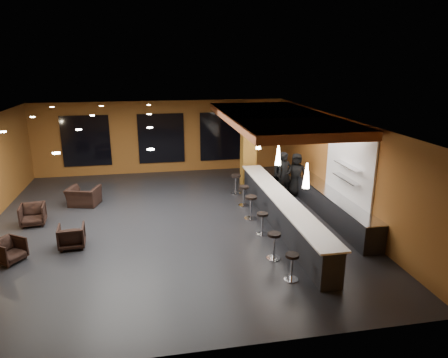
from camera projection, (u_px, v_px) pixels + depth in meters
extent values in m
cube|color=black|center=(170.00, 223.00, 13.78)|extent=(12.00, 13.00, 0.10)
cube|color=black|center=(165.00, 119.00, 12.74)|extent=(12.00, 13.00, 0.10)
cube|color=brown|center=(161.00, 137.00, 19.42)|extent=(12.00, 0.10, 3.50)
cube|color=brown|center=(186.00, 273.00, 7.09)|extent=(12.00, 0.10, 3.50)
cube|color=brown|center=(337.00, 165.00, 14.31)|extent=(0.10, 13.00, 3.50)
cube|color=#A95831|center=(276.00, 118.00, 14.43)|extent=(3.60, 8.00, 0.28)
cube|color=black|center=(86.00, 141.00, 18.73)|extent=(2.20, 0.06, 2.40)
cube|color=black|center=(161.00, 138.00, 19.34)|extent=(2.20, 0.06, 2.40)
cube|color=black|center=(222.00, 136.00, 19.86)|extent=(2.20, 0.06, 2.40)
cube|color=white|center=(349.00, 165.00, 13.28)|extent=(0.06, 3.20, 2.40)
cube|color=black|center=(281.00, 212.00, 13.32)|extent=(0.60, 8.00, 1.00)
cube|color=white|center=(281.00, 197.00, 13.16)|extent=(0.78, 8.10, 0.05)
cube|color=black|center=(330.00, 205.00, 14.15)|extent=(0.70, 6.00, 0.86)
cube|color=silver|center=(331.00, 193.00, 14.02)|extent=(0.72, 6.00, 0.03)
cube|color=silver|center=(347.00, 179.00, 13.19)|extent=(0.30, 1.50, 0.03)
cube|color=silver|center=(348.00, 166.00, 13.06)|extent=(0.30, 1.50, 0.03)
cube|color=#A46E24|center=(248.00, 147.00, 17.28)|extent=(0.60, 0.60, 3.50)
cone|color=white|center=(307.00, 176.00, 10.90)|extent=(0.20, 0.20, 0.70)
cone|color=white|center=(278.00, 155.00, 13.25)|extent=(0.20, 0.20, 0.70)
cone|color=white|center=(258.00, 140.00, 15.60)|extent=(0.20, 0.20, 0.70)
imported|color=black|center=(284.00, 175.00, 15.97)|extent=(0.79, 0.64, 1.88)
imported|color=black|center=(281.00, 175.00, 16.40)|extent=(0.84, 0.67, 1.66)
imported|color=black|center=(296.00, 175.00, 16.26)|extent=(0.98, 0.77, 1.77)
imported|color=black|center=(9.00, 251.00, 11.01)|extent=(1.00, 0.99, 0.66)
imported|color=black|center=(72.00, 236.00, 11.87)|extent=(0.80, 0.82, 0.69)
imported|color=black|center=(33.00, 215.00, 13.46)|extent=(0.86, 0.88, 0.73)
imported|color=black|center=(84.00, 196.00, 15.26)|extent=(1.33, 1.23, 0.72)
cylinder|color=silver|center=(291.00, 279.00, 10.18)|extent=(0.37, 0.37, 0.03)
cylinder|color=silver|center=(292.00, 268.00, 10.09)|extent=(0.06, 0.06, 0.64)
cylinder|color=black|center=(292.00, 255.00, 9.98)|extent=(0.35, 0.35, 0.07)
cylinder|color=silver|center=(273.00, 258.00, 11.26)|extent=(0.40, 0.40, 0.03)
cylinder|color=silver|center=(274.00, 247.00, 11.16)|extent=(0.07, 0.07, 0.69)
cylinder|color=black|center=(274.00, 234.00, 11.05)|extent=(0.38, 0.38, 0.08)
cylinder|color=silver|center=(262.00, 234.00, 12.79)|extent=(0.38, 0.38, 0.03)
cylinder|color=silver|center=(262.00, 225.00, 12.70)|extent=(0.07, 0.07, 0.66)
cylinder|color=black|center=(263.00, 214.00, 12.59)|extent=(0.36, 0.36, 0.08)
cylinder|color=silver|center=(251.00, 218.00, 14.06)|extent=(0.43, 0.43, 0.03)
cylinder|color=silver|center=(251.00, 208.00, 13.95)|extent=(0.07, 0.07, 0.75)
cylinder|color=black|center=(251.00, 197.00, 13.83)|extent=(0.40, 0.40, 0.09)
cylinder|color=silver|center=(244.00, 205.00, 15.31)|extent=(0.40, 0.40, 0.03)
cylinder|color=silver|center=(244.00, 197.00, 15.20)|extent=(0.07, 0.07, 0.70)
cylinder|color=black|center=(244.00, 187.00, 15.09)|extent=(0.38, 0.38, 0.08)
cylinder|color=silver|center=(236.00, 193.00, 16.66)|extent=(0.42, 0.42, 0.03)
cylinder|color=silver|center=(236.00, 185.00, 16.55)|extent=(0.07, 0.07, 0.73)
cylinder|color=black|center=(236.00, 176.00, 16.43)|extent=(0.40, 0.40, 0.08)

